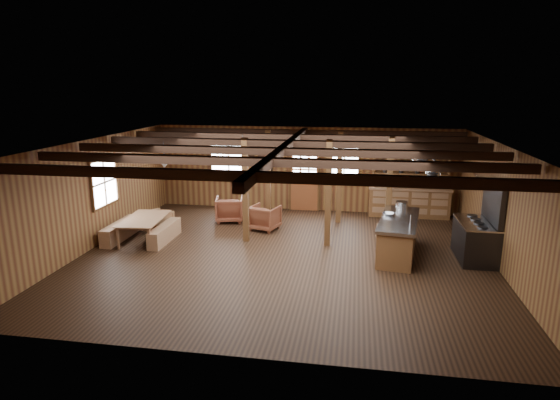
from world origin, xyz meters
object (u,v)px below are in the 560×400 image
Objects in this scene: commercial_range at (478,234)px; armchair_c at (158,221)px; armchair_b at (265,218)px; kitchen_island at (398,236)px; dining_table at (146,229)px; armchair_a at (229,209)px.

commercial_range is 2.90× the size of armchair_c.
armchair_b is 1.16× the size of armchair_c.
dining_table is at bearing -171.18° from kitchen_island.
commercial_range is 2.37× the size of armchair_a.
commercial_range reaches higher than armchair_c.
armchair_a is at bearing 165.25° from kitchen_island.
armchair_b is (3.00, 1.49, 0.05)m from dining_table.
dining_table is 2.25× the size of armchair_b.
armchair_a reaches higher than armchair_b.
commercial_range is 5.76m from armchair_b.
dining_table is at bearing 38.53° from armchair_a.
kitchen_island is 1.46× the size of dining_table.
dining_table is 2.78m from armchair_a.
armchair_c is (0.02, 0.78, -0.00)m from dining_table.
dining_table is at bearing 179.71° from commercial_range.
commercial_range is at bearing -179.26° from armchair_b.
armchair_a reaches higher than dining_table.
commercial_range is 1.12× the size of dining_table.
kitchen_island is at bearing 173.88° from armchair_b.
commercial_range reaches higher than armchair_b.
kitchen_island is 3.10× the size of armchair_a.
kitchen_island is at bearing -159.60° from armchair_c.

